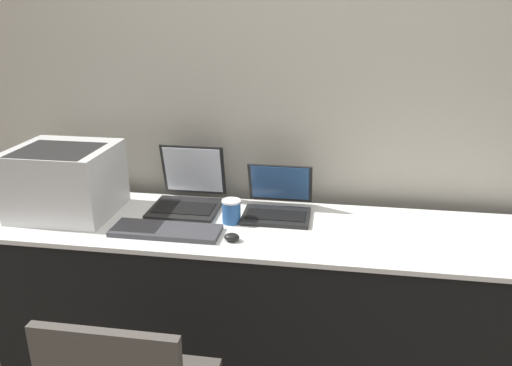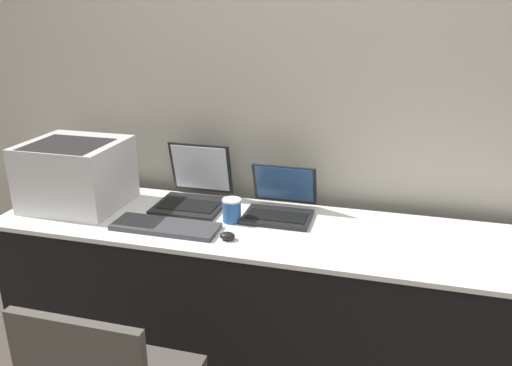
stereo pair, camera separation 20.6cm
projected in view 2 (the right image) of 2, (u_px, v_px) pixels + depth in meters
wall_back at (309, 79)px, 2.23m from camera, size 8.00×0.05×2.60m
table at (286, 306)px, 2.18m from camera, size 2.51×0.58×0.74m
printer at (76, 172)px, 2.25m from camera, size 0.42×0.38×0.30m
laptop_left at (194, 192)px, 2.31m from camera, size 0.30×0.32×0.27m
laptop_right at (280, 205)px, 2.19m from camera, size 0.29×0.28×0.21m
external_keyboard at (166, 227)px, 2.06m from camera, size 0.44×0.15×0.02m
coffee_cup at (232, 210)px, 2.12m from camera, size 0.08×0.08×0.10m
mouse at (227, 236)px, 1.96m from camera, size 0.06×0.05×0.03m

